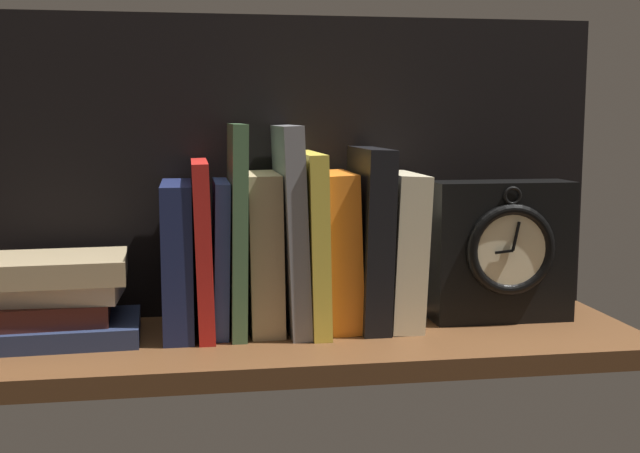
{
  "coord_description": "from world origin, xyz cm",
  "views": [
    {
      "loc": [
        -11.99,
        -97.21,
        26.77
      ],
      "look_at": [
        4.42,
        3.73,
        12.98
      ],
      "focal_mm": 45.54,
      "sensor_mm": 36.0,
      "label": 1
    }
  ],
  "objects_px": {
    "book_navy_bierce": "(178,258)",
    "book_stack_side": "(59,299)",
    "book_green_romantic": "(237,228)",
    "book_yellow_seinlanguage": "(311,241)",
    "framed_clock": "(502,251)",
    "book_blue_modern": "(220,256)",
    "book_orange_pandolfini": "(338,250)",
    "book_gray_chess": "(291,228)",
    "book_red_requiem": "(203,247)",
    "book_cream_twain": "(399,249)",
    "book_tan_shortstories": "(263,252)",
    "book_black_skeptic": "(369,237)"
  },
  "relations": [
    {
      "from": "book_yellow_seinlanguage",
      "to": "book_black_skeptic",
      "type": "distance_m",
      "value": 0.07
    },
    {
      "from": "book_orange_pandolfini",
      "to": "book_green_romantic",
      "type": "bearing_deg",
      "value": 180.0
    },
    {
      "from": "book_navy_bierce",
      "to": "book_green_romantic",
      "type": "height_order",
      "value": "book_green_romantic"
    },
    {
      "from": "book_tan_shortstories",
      "to": "book_stack_side",
      "type": "xyz_separation_m",
      "value": [
        -0.25,
        -0.01,
        -0.05
      ]
    },
    {
      "from": "book_blue_modern",
      "to": "book_green_romantic",
      "type": "distance_m",
      "value": 0.04
    },
    {
      "from": "book_green_romantic",
      "to": "book_orange_pandolfini",
      "type": "relative_size",
      "value": 1.31
    },
    {
      "from": "book_blue_modern",
      "to": "book_yellow_seinlanguage",
      "type": "xyz_separation_m",
      "value": [
        0.12,
        0.0,
        0.02
      ]
    },
    {
      "from": "book_blue_modern",
      "to": "book_black_skeptic",
      "type": "relative_size",
      "value": 0.83
    },
    {
      "from": "book_yellow_seinlanguage",
      "to": "book_stack_side",
      "type": "bearing_deg",
      "value": -177.75
    },
    {
      "from": "book_stack_side",
      "to": "book_orange_pandolfini",
      "type": "bearing_deg",
      "value": 2.02
    },
    {
      "from": "book_blue_modern",
      "to": "book_gray_chess",
      "type": "xyz_separation_m",
      "value": [
        0.09,
        0.0,
        0.03
      ]
    },
    {
      "from": "book_green_romantic",
      "to": "framed_clock",
      "type": "distance_m",
      "value": 0.35
    },
    {
      "from": "book_yellow_seinlanguage",
      "to": "book_black_skeptic",
      "type": "height_order",
      "value": "book_black_skeptic"
    },
    {
      "from": "book_navy_bierce",
      "to": "book_cream_twain",
      "type": "xyz_separation_m",
      "value": [
        0.28,
        0.0,
        0.0
      ]
    },
    {
      "from": "book_blue_modern",
      "to": "book_stack_side",
      "type": "distance_m",
      "value": 0.2
    },
    {
      "from": "book_blue_modern",
      "to": "book_yellow_seinlanguage",
      "type": "distance_m",
      "value": 0.12
    },
    {
      "from": "book_gray_chess",
      "to": "book_orange_pandolfini",
      "type": "relative_size",
      "value": 1.3
    },
    {
      "from": "book_red_requiem",
      "to": "book_black_skeptic",
      "type": "height_order",
      "value": "book_black_skeptic"
    },
    {
      "from": "book_red_requiem",
      "to": "book_gray_chess",
      "type": "height_order",
      "value": "book_gray_chess"
    },
    {
      "from": "book_blue_modern",
      "to": "book_gray_chess",
      "type": "height_order",
      "value": "book_gray_chess"
    },
    {
      "from": "book_cream_twain",
      "to": "framed_clock",
      "type": "xyz_separation_m",
      "value": [
        0.14,
        -0.01,
        -0.01
      ]
    },
    {
      "from": "book_yellow_seinlanguage",
      "to": "book_cream_twain",
      "type": "bearing_deg",
      "value": 0.0
    },
    {
      "from": "book_green_romantic",
      "to": "book_yellow_seinlanguage",
      "type": "distance_m",
      "value": 0.1
    },
    {
      "from": "book_blue_modern",
      "to": "book_orange_pandolfini",
      "type": "bearing_deg",
      "value": 0.0
    },
    {
      "from": "book_green_romantic",
      "to": "book_yellow_seinlanguage",
      "type": "xyz_separation_m",
      "value": [
        0.09,
        0.0,
        -0.02
      ]
    },
    {
      "from": "book_navy_bierce",
      "to": "book_green_romantic",
      "type": "relative_size",
      "value": 0.72
    },
    {
      "from": "book_blue_modern",
      "to": "book_stack_side",
      "type": "relative_size",
      "value": 1.03
    },
    {
      "from": "book_navy_bierce",
      "to": "book_red_requiem",
      "type": "distance_m",
      "value": 0.03
    },
    {
      "from": "book_blue_modern",
      "to": "book_black_skeptic",
      "type": "height_order",
      "value": "book_black_skeptic"
    },
    {
      "from": "book_tan_shortstories",
      "to": "book_navy_bierce",
      "type": "bearing_deg",
      "value": 180.0
    },
    {
      "from": "book_green_romantic",
      "to": "book_orange_pandolfini",
      "type": "xyz_separation_m",
      "value": [
        0.13,
        0.0,
        -0.03
      ]
    },
    {
      "from": "book_yellow_seinlanguage",
      "to": "book_green_romantic",
      "type": "bearing_deg",
      "value": 180.0
    },
    {
      "from": "book_black_skeptic",
      "to": "book_green_romantic",
      "type": "bearing_deg",
      "value": 180.0
    },
    {
      "from": "book_navy_bierce",
      "to": "book_blue_modern",
      "type": "height_order",
      "value": "book_blue_modern"
    },
    {
      "from": "book_tan_shortstories",
      "to": "book_stack_side",
      "type": "height_order",
      "value": "book_tan_shortstories"
    },
    {
      "from": "book_orange_pandolfini",
      "to": "book_black_skeptic",
      "type": "bearing_deg",
      "value": 0.0
    },
    {
      "from": "framed_clock",
      "to": "book_red_requiem",
      "type": "bearing_deg",
      "value": 179.13
    },
    {
      "from": "book_yellow_seinlanguage",
      "to": "book_cream_twain",
      "type": "xyz_separation_m",
      "value": [
        0.12,
        0.0,
        -0.01
      ]
    },
    {
      "from": "book_green_romantic",
      "to": "framed_clock",
      "type": "bearing_deg",
      "value": -0.97
    },
    {
      "from": "book_yellow_seinlanguage",
      "to": "book_cream_twain",
      "type": "distance_m",
      "value": 0.12
    },
    {
      "from": "book_green_romantic",
      "to": "framed_clock",
      "type": "relative_size",
      "value": 1.41
    },
    {
      "from": "book_red_requiem",
      "to": "book_stack_side",
      "type": "height_order",
      "value": "book_red_requiem"
    },
    {
      "from": "book_green_romantic",
      "to": "book_black_skeptic",
      "type": "xyz_separation_m",
      "value": [
        0.17,
        0.0,
        -0.02
      ]
    },
    {
      "from": "book_blue_modern",
      "to": "book_stack_side",
      "type": "xyz_separation_m",
      "value": [
        -0.2,
        -0.01,
        -0.04
      ]
    },
    {
      "from": "book_orange_pandolfini",
      "to": "book_gray_chess",
      "type": "bearing_deg",
      "value": 180.0
    },
    {
      "from": "book_cream_twain",
      "to": "book_gray_chess",
      "type": "bearing_deg",
      "value": 180.0
    },
    {
      "from": "book_navy_bierce",
      "to": "book_stack_side",
      "type": "height_order",
      "value": "book_navy_bierce"
    },
    {
      "from": "book_orange_pandolfini",
      "to": "book_stack_side",
      "type": "height_order",
      "value": "book_orange_pandolfini"
    },
    {
      "from": "book_yellow_seinlanguage",
      "to": "book_stack_side",
      "type": "xyz_separation_m",
      "value": [
        -0.31,
        -0.01,
        -0.06
      ]
    },
    {
      "from": "book_tan_shortstories",
      "to": "book_gray_chess",
      "type": "distance_m",
      "value": 0.05
    }
  ]
}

